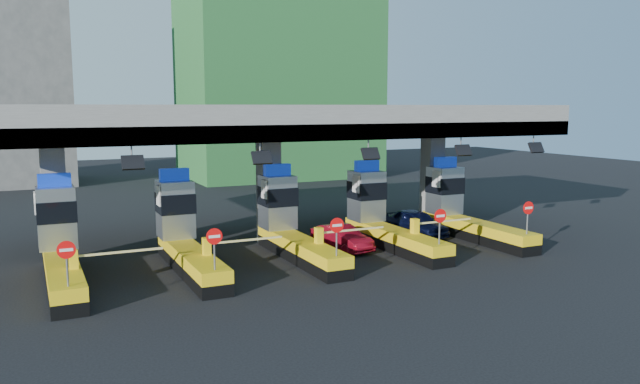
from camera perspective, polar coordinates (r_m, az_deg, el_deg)
name	(u,v)px	position (r m, az deg, el deg)	size (l,w,h in m)	color
ground	(292,256)	(29.38, -2.57, -5.83)	(120.00, 120.00, 0.00)	black
toll_canopy	(269,123)	(31.23, -4.69, 6.34)	(28.00, 12.09, 7.00)	slate
toll_lane_far_left	(60,245)	(27.19, -22.70, -4.53)	(4.43, 8.00, 4.16)	black
toll_lane_left	(184,235)	(27.84, -12.36, -3.82)	(4.43, 8.00, 4.16)	black
toll_lane_center	(290,225)	(29.33, -2.79, -3.05)	(4.43, 8.00, 4.16)	black
toll_lane_right	(381,217)	(31.56, 5.62, -2.31)	(4.43, 8.00, 4.16)	black
toll_lane_far_right	(461,210)	(34.37, 12.79, -1.63)	(4.43, 8.00, 4.16)	black
bg_building_scaffold	(277,34)	(63.11, -3.92, 14.24)	(18.00, 12.00, 28.00)	#1E5926
van	(416,223)	(34.13, 8.80, -2.79)	(1.65, 4.10, 1.40)	black
red_car	(342,238)	(30.37, 1.99, -4.20)	(1.28, 3.66, 1.21)	maroon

